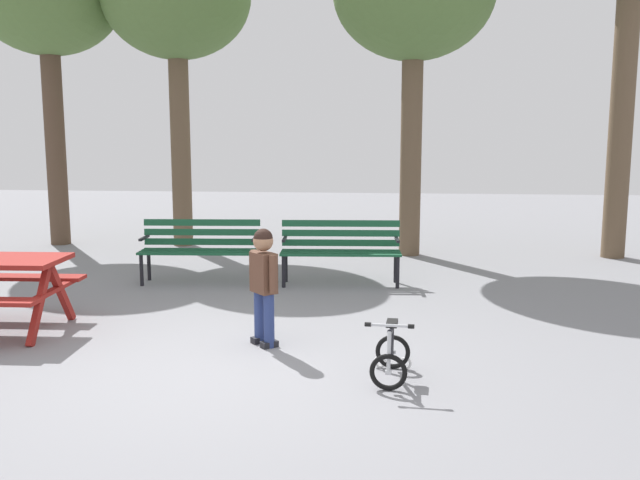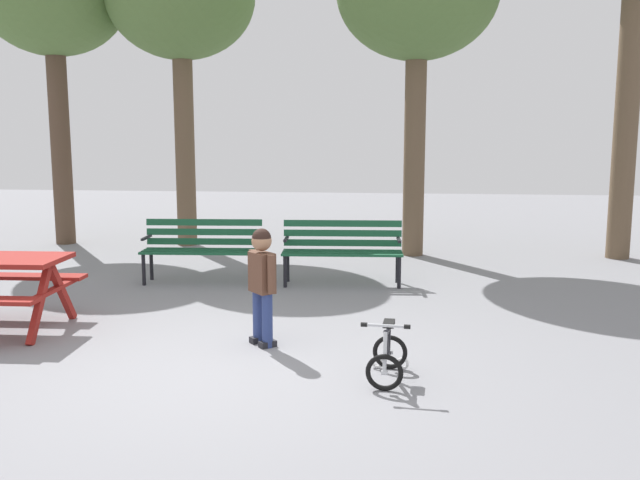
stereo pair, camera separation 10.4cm
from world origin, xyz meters
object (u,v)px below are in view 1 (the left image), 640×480
object	(u,v)px
park_bench_far_left	(201,245)
child_standing	(264,277)
park_bench_left	(341,247)
kids_bicycle	(391,356)

from	to	relation	value
park_bench_far_left	child_standing	bearing A→B (deg)	-63.39
park_bench_left	kids_bicycle	size ratio (longest dim) A/B	2.80
park_bench_left	child_standing	bearing A→B (deg)	-100.95
park_bench_far_left	child_standing	distance (m)	3.04
park_bench_far_left	park_bench_left	distance (m)	1.90
park_bench_far_left	child_standing	xyz separation A→B (m)	(1.36, -2.71, 0.16)
kids_bicycle	child_standing	bearing A→B (deg)	146.02
park_bench_far_left	park_bench_left	xyz separation A→B (m)	(1.90, 0.09, 0.00)
park_bench_left	kids_bicycle	world-z (taller)	park_bench_left
park_bench_left	child_standing	distance (m)	2.86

